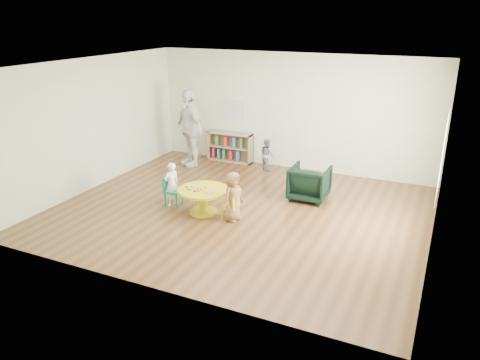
{
  "coord_description": "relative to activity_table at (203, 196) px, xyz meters",
  "views": [
    {
      "loc": [
        3.55,
        -7.66,
        3.7
      ],
      "look_at": [
        0.14,
        -0.3,
        0.76
      ],
      "focal_mm": 35.0,
      "sensor_mm": 36.0,
      "label": 1
    }
  ],
  "objects": [
    {
      "name": "activity_table",
      "position": [
        0.0,
        0.0,
        0.0
      ],
      "size": [
        0.98,
        0.98,
        0.54
      ],
      "rotation": [
        0.0,
        0.0,
        0.23
      ],
      "color": "gold",
      "rests_on": "ground"
    },
    {
      "name": "kid_chair_left",
      "position": [
        -0.78,
        0.09,
        -0.02
      ],
      "size": [
        0.35,
        0.35,
        0.6
      ],
      "rotation": [
        0.0,
        0.0,
        -1.49
      ],
      "color": "#167A63",
      "rests_on": "ground"
    },
    {
      "name": "armchair",
      "position": [
        1.65,
        1.54,
        0.02
      ],
      "size": [
        0.77,
        0.79,
        0.71
      ],
      "primitive_type": "imported",
      "rotation": [
        0.0,
        0.0,
        3.15
      ],
      "color": "black",
      "rests_on": "ground"
    },
    {
      "name": "toddler",
      "position": [
        0.14,
        2.96,
        0.05
      ],
      "size": [
        0.48,
        0.47,
        0.79
      ],
      "primitive_type": "imported",
      "rotation": [
        0.0,
        0.0,
        2.44
      ],
      "color": "#19183E",
      "rests_on": "ground"
    },
    {
      "name": "room",
      "position": [
        0.61,
        0.39,
        1.55
      ],
      "size": [
        7.1,
        7.0,
        2.8
      ],
      "color": "#56341B",
      "rests_on": "ground"
    },
    {
      "name": "child_left",
      "position": [
        -0.75,
        0.06,
        0.11
      ],
      "size": [
        0.33,
        0.39,
        0.9
      ],
      "primitive_type": "imported",
      "rotation": [
        0.0,
        0.0,
        -1.99
      ],
      "color": "white",
      "rests_on": "ground"
    },
    {
      "name": "adult_caretaker",
      "position": [
        -1.77,
        2.5,
        0.62
      ],
      "size": [
        1.21,
        0.99,
        1.93
      ],
      "primitive_type": "imported",
      "rotation": [
        0.0,
        0.0,
        -0.55
      ],
      "color": "white",
      "rests_on": "ground"
    },
    {
      "name": "kid_chair_right",
      "position": [
        0.64,
        -0.05,
        -0.07
      ],
      "size": [
        0.27,
        0.27,
        0.5
      ],
      "rotation": [
        0.0,
        0.0,
        1.55
      ],
      "color": "gold",
      "rests_on": "ground"
    },
    {
      "name": "bookshelf",
      "position": [
        -1.01,
        3.25,
        0.03
      ],
      "size": [
        1.2,
        0.3,
        0.75
      ],
      "color": "#9F7A58",
      "rests_on": "ground"
    },
    {
      "name": "child_right",
      "position": [
        0.66,
        -0.06,
        0.13
      ],
      "size": [
        0.39,
        0.51,
        0.94
      ],
      "primitive_type": "imported",
      "rotation": [
        0.0,
        0.0,
        1.37
      ],
      "color": "#F3A61B",
      "rests_on": "ground"
    },
    {
      "name": "alphabet_poster",
      "position": [
        -1.0,
        3.38,
        1.01
      ],
      "size": [
        0.74,
        0.01,
        0.54
      ],
      "color": "white",
      "rests_on": "ground"
    }
  ]
}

